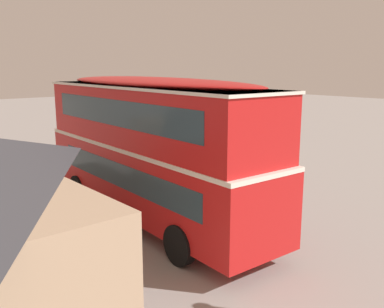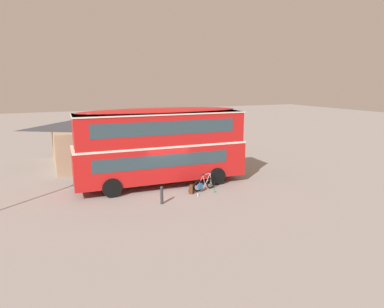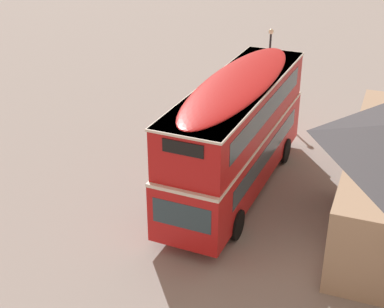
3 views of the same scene
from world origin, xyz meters
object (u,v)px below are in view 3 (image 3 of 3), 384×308
water_bottle_clear_plastic (159,187)px  street_lamp (269,60)px  touring_bicycle (170,195)px  double_decker_bus (237,130)px  backpack_on_ground (174,184)px  water_bottle_green_metal (152,202)px  kerb_bollard (173,154)px

water_bottle_clear_plastic → street_lamp: 10.90m
touring_bicycle → street_lamp: size_ratio=0.38×
double_decker_bus → backpack_on_ground: (1.00, -2.28, -2.36)m
touring_bicycle → street_lamp: street_lamp is taller
double_decker_bus → street_lamp: bearing=-173.8°
backpack_on_ground → double_decker_bus: bearing=113.7°
double_decker_bus → water_bottle_clear_plastic: (1.14, -2.86, -2.54)m
water_bottle_clear_plastic → street_lamp: street_lamp is taller
touring_bicycle → water_bottle_clear_plastic: touring_bicycle is taller
backpack_on_ground → street_lamp: street_lamp is taller
street_lamp → double_decker_bus: bearing=6.2°
water_bottle_green_metal → kerb_bollard: size_ratio=0.23×
backpack_on_ground → water_bottle_green_metal: 1.35m
touring_bicycle → water_bottle_green_metal: bearing=-61.6°
water_bottle_green_metal → kerb_bollard: kerb_bollard is taller
backpack_on_ground → water_bottle_green_metal: size_ratio=2.47×
double_decker_bus → kerb_bollard: (-1.10, -3.17, -2.15)m
kerb_bollard → backpack_on_ground: bearing=23.0°
touring_bicycle → street_lamp: bearing=174.7°
double_decker_bus → kerb_bollard: 3.98m
street_lamp → kerb_bollard: (8.17, -2.16, -2.22)m
kerb_bollard → double_decker_bus: bearing=70.8°
double_decker_bus → street_lamp: double_decker_bus is taller
backpack_on_ground → water_bottle_clear_plastic: (0.15, -0.58, -0.18)m
street_lamp → touring_bicycle: bearing=-5.3°
water_bottle_clear_plastic → street_lamp: bearing=169.9°
kerb_bollard → touring_bicycle: bearing=20.4°
backpack_on_ground → touring_bicycle: bearing=14.3°
double_decker_bus → touring_bicycle: double_decker_bus is taller
touring_bicycle → water_bottle_clear_plastic: size_ratio=7.67×
street_lamp → kerb_bollard: bearing=-14.8°
double_decker_bus → water_bottle_green_metal: double_decker_bus is taller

